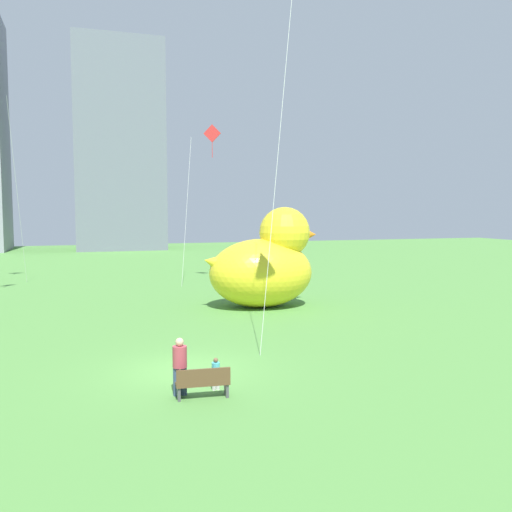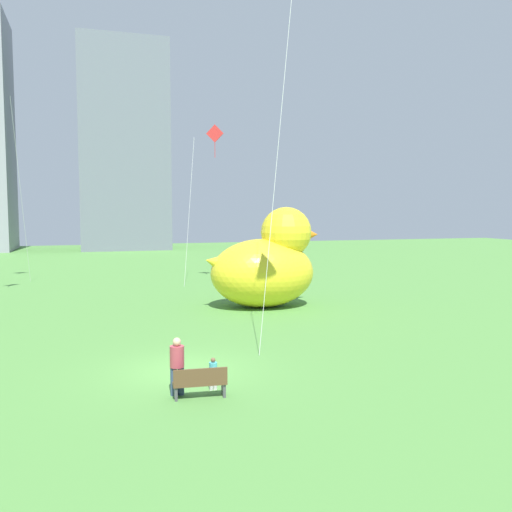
{
  "view_description": "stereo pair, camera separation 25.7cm",
  "coord_description": "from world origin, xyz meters",
  "px_view_note": "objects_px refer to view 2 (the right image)",
  "views": [
    {
      "loc": [
        -3.19,
        -17.71,
        5.33
      ],
      "look_at": [
        3.74,
        3.99,
        3.42
      ],
      "focal_mm": 38.56,
      "sensor_mm": 36.0,
      "label": 1
    },
    {
      "loc": [
        -2.94,
        -17.79,
        5.33
      ],
      "look_at": [
        3.74,
        3.99,
        3.42
      ],
      "focal_mm": 38.56,
      "sensor_mm": 36.0,
      "label": 2
    }
  ],
  "objects_px": {
    "giant_inflatable_duck": "(266,265)",
    "park_bench": "(200,382)",
    "person_adult": "(177,363)",
    "kite_red": "(213,140)",
    "person_child": "(213,372)"
  },
  "relations": [
    {
      "from": "giant_inflatable_duck",
      "to": "park_bench",
      "type": "bearing_deg",
      "value": -115.34
    },
    {
      "from": "person_child",
      "to": "kite_red",
      "type": "bearing_deg",
      "value": 77.31
    },
    {
      "from": "person_child",
      "to": "giant_inflatable_duck",
      "type": "xyz_separation_m",
      "value": [
        5.9,
        12.93,
        1.8
      ]
    },
    {
      "from": "person_adult",
      "to": "kite_red",
      "type": "xyz_separation_m",
      "value": [
        6.31,
        23.32,
        9.34
      ]
    },
    {
      "from": "person_adult",
      "to": "giant_inflatable_duck",
      "type": "distance_m",
      "value": 14.89
    },
    {
      "from": "giant_inflatable_duck",
      "to": "kite_red",
      "type": "bearing_deg",
      "value": 93.8
    },
    {
      "from": "person_child",
      "to": "kite_red",
      "type": "height_order",
      "value": "kite_red"
    },
    {
      "from": "giant_inflatable_duck",
      "to": "kite_red",
      "type": "xyz_separation_m",
      "value": [
        -0.68,
        10.25,
        7.93
      ]
    },
    {
      "from": "person_adult",
      "to": "kite_red",
      "type": "bearing_deg",
      "value": 74.85
    },
    {
      "from": "person_child",
      "to": "giant_inflatable_duck",
      "type": "distance_m",
      "value": 14.33
    },
    {
      "from": "person_adult",
      "to": "person_child",
      "type": "xyz_separation_m",
      "value": [
        1.09,
        0.13,
        -0.39
      ]
    },
    {
      "from": "park_bench",
      "to": "giant_inflatable_duck",
      "type": "xyz_separation_m",
      "value": [
        6.42,
        13.56,
        1.87
      ]
    },
    {
      "from": "person_adult",
      "to": "kite_red",
      "type": "relative_size",
      "value": 0.15
    },
    {
      "from": "kite_red",
      "to": "giant_inflatable_duck",
      "type": "bearing_deg",
      "value": -86.2
    },
    {
      "from": "person_child",
      "to": "giant_inflatable_duck",
      "type": "relative_size",
      "value": 0.15
    }
  ]
}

